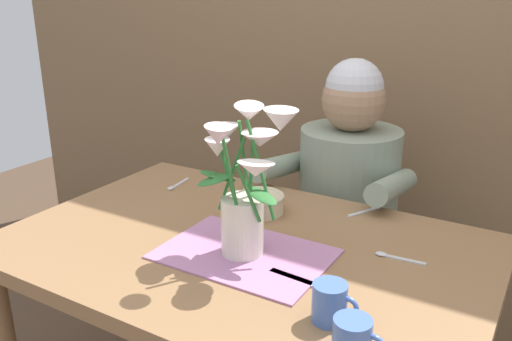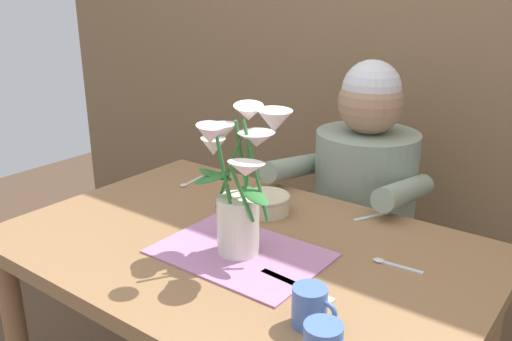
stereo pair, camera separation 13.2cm
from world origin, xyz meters
name	(u,v)px [view 1 (the left image)]	position (x,y,z in m)	size (l,w,h in m)	color
wood_panel_backdrop	(388,14)	(0.00, 1.05, 1.25)	(4.00, 0.10, 2.50)	brown
dining_table	(243,277)	(0.00, 0.00, 0.64)	(1.20, 0.80, 0.74)	olive
seated_person	(346,222)	(0.04, 0.62, 0.56)	(0.45, 0.47, 1.14)	#4C4C56
striped_placemat	(245,254)	(0.04, -0.05, 0.74)	(0.40, 0.28, 0.01)	#B275A3
flower_vase	(244,181)	(0.04, -0.05, 0.93)	(0.25, 0.26, 0.36)	silver
ceramic_bowl	(261,202)	(-0.06, 0.19, 0.77)	(0.14, 0.14, 0.06)	beige
dinner_knife	(307,283)	(0.23, -0.09, 0.74)	(0.19, 0.02, 0.01)	silver
ceramic_mug	(330,303)	(0.32, -0.19, 0.78)	(0.09, 0.07, 0.08)	#476BB7
tea_cup	(353,340)	(0.40, -0.28, 0.78)	(0.09, 0.07, 0.08)	#476BB7
spoon_0	(392,257)	(0.35, 0.12, 0.74)	(0.12, 0.02, 0.01)	silver
spoon_1	(175,186)	(-0.40, 0.23, 0.74)	(0.03, 0.12, 0.01)	silver
spoon_2	(369,210)	(0.21, 0.36, 0.74)	(0.07, 0.11, 0.01)	silver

